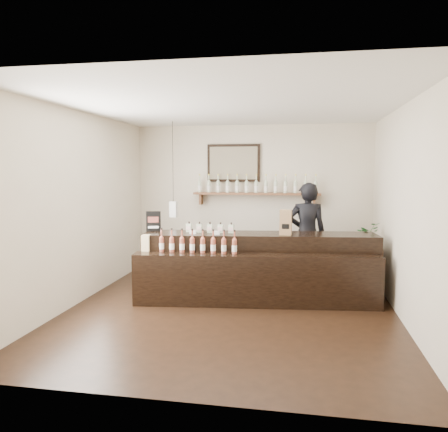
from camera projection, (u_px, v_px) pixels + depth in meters
name	position (u px, v px, depth m)	size (l,w,h in m)	color
ground	(231.00, 309.00, 6.11)	(5.00, 5.00, 0.00)	black
room_shell	(231.00, 188.00, 5.94)	(5.00, 5.00, 5.00)	beige
back_wall_decor	(244.00, 180.00, 8.28)	(2.66, 0.96, 1.69)	brown
counter	(258.00, 269.00, 6.57)	(3.57, 1.32, 1.15)	black
promo_sign	(153.00, 221.00, 6.84)	(0.22, 0.09, 0.32)	black
paper_bag	(286.00, 222.00, 6.46)	(0.18, 0.14, 0.38)	#916B46
tape_dispenser	(286.00, 232.00, 6.50)	(0.14, 0.07, 0.11)	blue
side_cabinet	(366.00, 268.00, 7.07)	(0.45, 0.55, 0.72)	brown
potted_plant	(367.00, 234.00, 7.01)	(0.35, 0.30, 0.39)	#266029
shopkeeper	(307.00, 227.00, 7.35)	(0.72, 0.47, 1.97)	black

